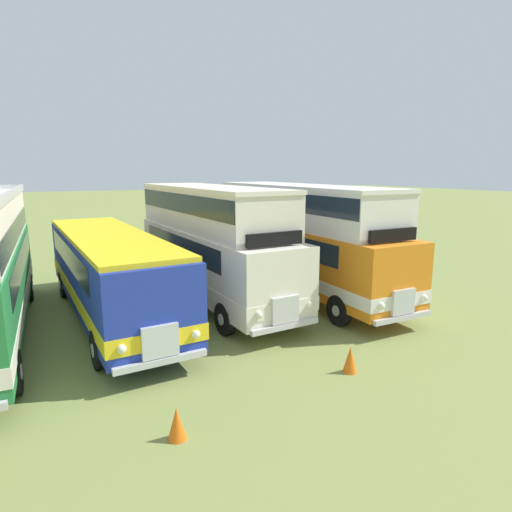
{
  "coord_description": "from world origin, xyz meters",
  "views": [
    {
      "loc": [
        -2.12,
        -15.16,
        5.09
      ],
      "look_at": [
        5.67,
        0.02,
        1.69
      ],
      "focal_mm": 30.34,
      "sensor_mm": 36.0,
      "label": 1
    }
  ],
  "objects_px": {
    "bus_fourth_in_row": "(212,239)",
    "bus_fifth_in_row": "(301,233)",
    "cone_far_end": "(350,359)",
    "cone_near_end": "(177,423)",
    "bus_third_in_row": "(109,269)"
  },
  "relations": [
    {
      "from": "bus_fourth_in_row",
      "to": "bus_fifth_in_row",
      "type": "distance_m",
      "value": 3.89
    },
    {
      "from": "bus_fourth_in_row",
      "to": "cone_far_end",
      "type": "xyz_separation_m",
      "value": [
        0.85,
        -7.37,
        -2.12
      ]
    },
    {
      "from": "cone_far_end",
      "to": "bus_fourth_in_row",
      "type": "bearing_deg",
      "value": 96.58
    },
    {
      "from": "cone_near_end",
      "to": "cone_far_end",
      "type": "height_order",
      "value": "cone_far_end"
    },
    {
      "from": "bus_third_in_row",
      "to": "cone_near_end",
      "type": "height_order",
      "value": "bus_third_in_row"
    },
    {
      "from": "bus_fourth_in_row",
      "to": "cone_near_end",
      "type": "bearing_deg",
      "value": -115.87
    },
    {
      "from": "bus_fourth_in_row",
      "to": "bus_fifth_in_row",
      "type": "height_order",
      "value": "same"
    },
    {
      "from": "bus_third_in_row",
      "to": "cone_near_end",
      "type": "xyz_separation_m",
      "value": [
        -0.05,
        -7.82,
        -1.43
      ]
    },
    {
      "from": "bus_fourth_in_row",
      "to": "cone_far_end",
      "type": "relative_size",
      "value": 14.79
    },
    {
      "from": "bus_third_in_row",
      "to": "cone_near_end",
      "type": "bearing_deg",
      "value": -90.38
    },
    {
      "from": "bus_third_in_row",
      "to": "bus_fourth_in_row",
      "type": "distance_m",
      "value": 3.95
    },
    {
      "from": "bus_fourth_in_row",
      "to": "bus_fifth_in_row",
      "type": "relative_size",
      "value": 0.89
    },
    {
      "from": "bus_fifth_in_row",
      "to": "cone_far_end",
      "type": "xyz_separation_m",
      "value": [
        -3.03,
        -7.07,
        -2.13
      ]
    },
    {
      "from": "bus_fifth_in_row",
      "to": "cone_far_end",
      "type": "distance_m",
      "value": 7.98
    },
    {
      "from": "bus_fifth_in_row",
      "to": "cone_near_end",
      "type": "xyz_separation_m",
      "value": [
        -7.8,
        -7.78,
        -2.15
      ]
    }
  ]
}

